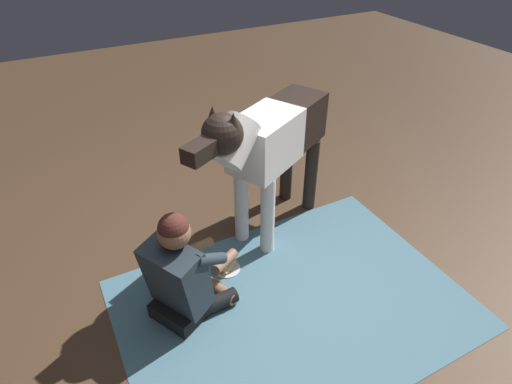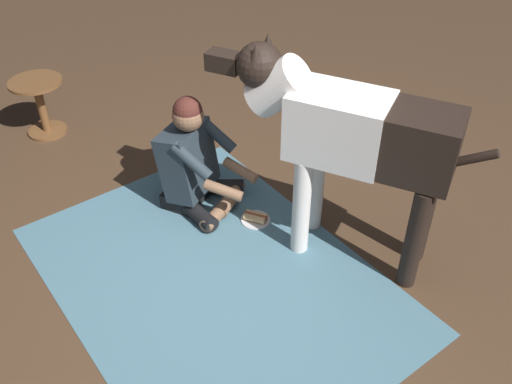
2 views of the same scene
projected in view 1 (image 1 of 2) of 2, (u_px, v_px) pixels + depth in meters
ground_plane at (279, 270)px, 3.33m from camera, size 12.91×12.91×0.00m
area_rug at (293, 304)px, 3.05m from camera, size 2.39×1.72×0.01m
person_sitting_on_floor at (182, 274)px, 2.82m from camera, size 0.71×0.63×0.85m
large_dog at (270, 142)px, 3.23m from camera, size 1.53×0.90×1.34m
hot_dog_on_plate at (227, 267)px, 3.32m from camera, size 0.20×0.20×0.06m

